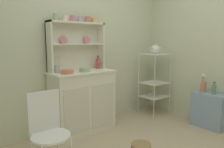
# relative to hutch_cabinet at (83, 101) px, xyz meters

# --- Properties ---
(wall_back) EXTENTS (3.84, 0.05, 2.50)m
(wall_back) POSITION_rel_hutch_cabinet_xyz_m (0.15, 0.26, 0.79)
(wall_back) COLOR beige
(wall_back) RESTS_ON ground
(hutch_cabinet) EXTENTS (0.93, 0.45, 0.89)m
(hutch_cabinet) POSITION_rel_hutch_cabinet_xyz_m (0.00, 0.00, 0.00)
(hutch_cabinet) COLOR silver
(hutch_cabinet) RESTS_ON ground
(hutch_shelf_unit) EXTENTS (0.86, 0.18, 0.70)m
(hutch_shelf_unit) POSITION_rel_hutch_cabinet_xyz_m (0.00, 0.16, 0.84)
(hutch_shelf_unit) COLOR silver
(hutch_shelf_unit) RESTS_ON hutch_cabinet
(bakers_rack) EXTENTS (0.45, 0.39, 1.10)m
(bakers_rack) POSITION_rel_hutch_cabinet_xyz_m (1.41, -0.15, 0.22)
(bakers_rack) COLOR silver
(bakers_rack) RESTS_ON ground
(side_shelf_blue) EXTENTS (0.28, 0.48, 0.53)m
(side_shelf_blue) POSITION_rel_hutch_cabinet_xyz_m (1.59, -1.10, -0.19)
(side_shelf_blue) COLOR #849EBC
(side_shelf_blue) RESTS_ON ground
(wire_chair) EXTENTS (0.36, 0.36, 0.85)m
(wire_chair) POSITION_rel_hutch_cabinet_xyz_m (-0.84, -0.77, 0.06)
(wire_chair) COLOR white
(wire_chair) RESTS_ON ground
(cup_sage_0) EXTENTS (0.08, 0.07, 0.09)m
(cup_sage_0) POSITION_rel_hutch_cabinet_xyz_m (-0.31, 0.12, 1.18)
(cup_sage_0) COLOR #9EB78E
(cup_sage_0) RESTS_ON hutch_shelf_unit
(cup_cream_1) EXTENTS (0.08, 0.06, 0.08)m
(cup_cream_1) POSITION_rel_hutch_cabinet_xyz_m (-0.17, 0.12, 1.17)
(cup_cream_1) COLOR silver
(cup_cream_1) RESTS_ON hutch_shelf_unit
(cup_rose_2) EXTENTS (0.08, 0.07, 0.09)m
(cup_rose_2) POSITION_rel_hutch_cabinet_xyz_m (-0.06, 0.12, 1.17)
(cup_rose_2) COLOR #D17A84
(cup_rose_2) RESTS_ON hutch_shelf_unit
(cup_lilac_3) EXTENTS (0.08, 0.07, 0.09)m
(cup_lilac_3) POSITION_rel_hutch_cabinet_xyz_m (0.06, 0.12, 1.17)
(cup_lilac_3) COLOR #B79ECC
(cup_lilac_3) RESTS_ON hutch_shelf_unit
(cup_terracotta_4) EXTENTS (0.10, 0.08, 0.09)m
(cup_terracotta_4) POSITION_rel_hutch_cabinet_xyz_m (0.19, 0.12, 1.17)
(cup_terracotta_4) COLOR #C67556
(cup_terracotta_4) RESTS_ON hutch_shelf_unit
(cup_gold_5) EXTENTS (0.10, 0.08, 0.08)m
(cup_gold_5) POSITION_rel_hutch_cabinet_xyz_m (0.31, 0.12, 1.17)
(cup_gold_5) COLOR #DBB760
(cup_gold_5) RESTS_ON hutch_shelf_unit
(bowl_mixing_large) EXTENTS (0.17, 0.17, 0.05)m
(bowl_mixing_large) POSITION_rel_hutch_cabinet_xyz_m (-0.27, -0.07, 0.46)
(bowl_mixing_large) COLOR #C67556
(bowl_mixing_large) RESTS_ON hutch_cabinet
(bowl_floral_medium) EXTENTS (0.16, 0.16, 0.06)m
(bowl_floral_medium) POSITION_rel_hutch_cabinet_xyz_m (-0.00, -0.07, 0.46)
(bowl_floral_medium) COLOR #9EB78E
(bowl_floral_medium) RESTS_ON hutch_cabinet
(jam_bottle) EXTENTS (0.06, 0.06, 0.20)m
(jam_bottle) POSITION_rel_hutch_cabinet_xyz_m (0.34, 0.09, 0.52)
(jam_bottle) COLOR #B74C47
(jam_bottle) RESTS_ON hutch_cabinet
(utensil_jar) EXTENTS (0.08, 0.08, 0.23)m
(utensil_jar) POSITION_rel_hutch_cabinet_xyz_m (-0.34, 0.08, 0.49)
(utensil_jar) COLOR #B2B7C6
(utensil_jar) RESTS_ON hutch_cabinet
(porcelain_teapot) EXTENTS (0.25, 0.16, 0.18)m
(porcelain_teapot) POSITION_rel_hutch_cabinet_xyz_m (1.41, -0.15, 0.72)
(porcelain_teapot) COLOR white
(porcelain_teapot) RESTS_ON bakers_rack
(flower_vase) EXTENTS (0.09, 0.09, 0.29)m
(flower_vase) POSITION_rel_hutch_cabinet_xyz_m (1.59, -0.98, 0.17)
(flower_vase) COLOR #C67556
(flower_vase) RESTS_ON side_shelf_blue
(oil_bottle) EXTENTS (0.06, 0.06, 0.18)m
(oil_bottle) POSITION_rel_hutch_cabinet_xyz_m (1.59, -1.14, 0.15)
(oil_bottle) COLOR #6B8C60
(oil_bottle) RESTS_ON side_shelf_blue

